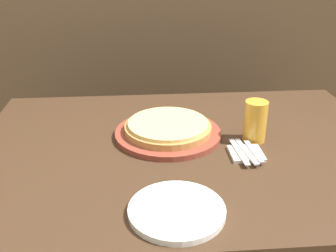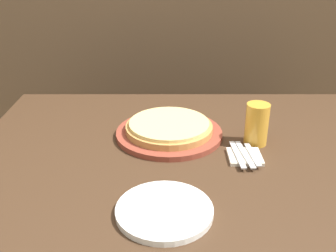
# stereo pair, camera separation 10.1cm
# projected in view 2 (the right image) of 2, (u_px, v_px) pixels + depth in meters

# --- Properties ---
(dining_table) EXTENTS (1.50, 1.05, 0.73)m
(dining_table) POSITION_uv_depth(u_px,v_px,m) (183.00, 229.00, 1.54)
(dining_table) COLOR #3D2819
(dining_table) RESTS_ON ground_plane
(pizza_on_board) EXTENTS (0.39, 0.39, 0.06)m
(pizza_on_board) POSITION_uv_depth(u_px,v_px,m) (168.00, 130.00, 1.45)
(pizza_on_board) COLOR brown
(pizza_on_board) RESTS_ON dining_table
(beer_glass) EXTENTS (0.08, 0.08, 0.15)m
(beer_glass) POSITION_uv_depth(u_px,v_px,m) (256.00, 122.00, 1.38)
(beer_glass) COLOR gold
(beer_glass) RESTS_ON dining_table
(dinner_plate) EXTENTS (0.26, 0.26, 0.02)m
(dinner_plate) POSITION_uv_depth(u_px,v_px,m) (163.00, 211.00, 1.04)
(dinner_plate) COLOR silver
(dinner_plate) RESTS_ON dining_table
(napkin_stack) EXTENTS (0.11, 0.11, 0.01)m
(napkin_stack) POSITION_uv_depth(u_px,v_px,m) (244.00, 156.00, 1.31)
(napkin_stack) COLOR beige
(napkin_stack) RESTS_ON dining_table
(fork) EXTENTS (0.03, 0.18, 0.00)m
(fork) POSITION_uv_depth(u_px,v_px,m) (236.00, 154.00, 1.31)
(fork) COLOR silver
(fork) RESTS_ON napkin_stack
(dinner_knife) EXTENTS (0.04, 0.18, 0.00)m
(dinner_knife) POSITION_uv_depth(u_px,v_px,m) (244.00, 154.00, 1.31)
(dinner_knife) COLOR silver
(dinner_knife) RESTS_ON napkin_stack
(spoon) EXTENTS (0.03, 0.15, 0.00)m
(spoon) POSITION_uv_depth(u_px,v_px,m) (251.00, 154.00, 1.31)
(spoon) COLOR silver
(spoon) RESTS_ON napkin_stack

